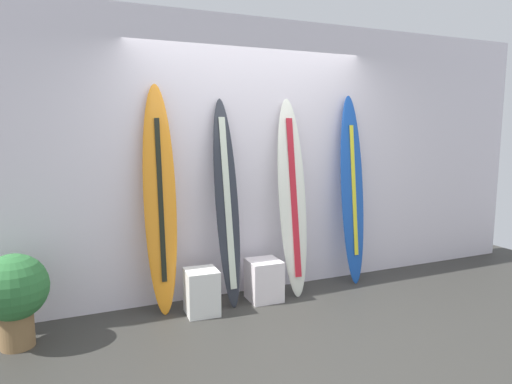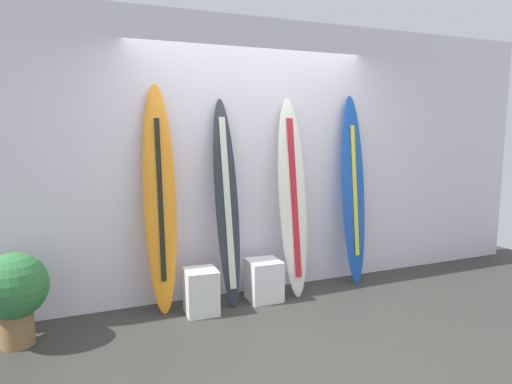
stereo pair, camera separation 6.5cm
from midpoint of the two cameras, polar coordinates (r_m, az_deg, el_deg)
The scene contains 9 objects.
ground at distance 3.93m, azimuth 7.02°, elevation -18.04°, with size 8.00×8.00×0.04m, color #32312D.
wall_back at distance 4.71m, azimuth -0.51°, elevation 4.35°, with size 7.20×0.20×2.80m, color silver.
surfboard_sunset at distance 4.21m, azimuth -11.62°, elevation -1.17°, with size 0.31×0.31×2.11m.
surfboard_charcoal at distance 4.34m, azimuth -3.28°, elevation -1.61°, with size 0.24×0.40×1.99m.
surfboard_ivory at distance 4.61m, azimuth 5.06°, elevation -0.82°, with size 0.32×0.43×2.01m.
surfboard_cobalt at distance 5.04m, azimuth 12.56°, elevation 0.04°, with size 0.30×0.30×2.06m.
display_block_left at distance 4.29m, azimuth -6.50°, elevation -12.40°, with size 0.30×0.30×0.42m.
display_block_center at distance 4.58m, azimuth 1.40°, elevation -11.07°, with size 0.32×0.32×0.41m.
potted_plant at distance 4.05m, azimuth -27.85°, elevation -10.97°, with size 0.52×0.52×0.75m.
Camera 2 is at (-1.73, -3.07, 1.70)m, focal length 31.63 mm.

